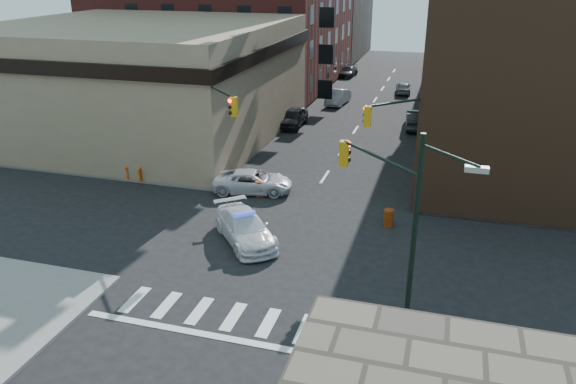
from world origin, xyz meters
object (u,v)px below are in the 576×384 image
Objects in this scene: pedestrian_b at (133,166)px; barrel_bank at (260,189)px; parked_car_wnear at (293,117)px; parked_car_wfar at (338,97)px; police_car at (245,228)px; barricade_nw_a at (182,166)px; parked_car_enear at (416,119)px; barricade_se_a at (447,333)px; pickup at (253,181)px; pedestrian_a at (181,171)px; barrel_road at (389,218)px.

pedestrian_b is 1.67× the size of barrel_bank.
parked_car_wnear reaches higher than parked_car_wfar.
barricade_nw_a is at bearing 93.02° from police_car.
parked_car_enear is 30.47m from barricade_se_a.
barrel_bank is 6.82m from barricade_nw_a.
pickup reaches higher than barrel_bank.
police_car is 25.26m from parked_car_enear.
pickup is at bearing 9.76° from pedestrian_b.
barricade_se_a is (16.90, -12.30, -0.40)m from pedestrian_a.
barricade_se_a is (10.19, -5.95, -0.19)m from police_car.
pedestrian_b is 8.97m from barrel_bank.
barrel_road is at bearing 22.95° from barricade_se_a.
barricade_nw_a is (2.56, 2.00, -0.42)m from pedestrian_b.
pedestrian_b is at bearing -102.95° from parked_car_wfar.
parked_car_enear is at bearing 43.09° from barricade_nw_a.
barrel_road is (8.36, -27.34, -0.25)m from parked_car_wfar.
barrel_bank is at bearing -143.98° from pickup.
pickup is 4.61× the size of barricade_nw_a.
pedestrian_a is 13.80m from barrel_road.
parked_car_enear is 4.61× the size of barricade_nw_a.
parked_car_wnear is at bearing -96.65° from parked_car_wfar.
pickup is at bearing 37.16° from pedestrian_a.
police_car is 1.05× the size of parked_car_enear.
police_car is 6.08m from barrel_bank.
police_car reaches higher than barricade_nw_a.
parked_car_enear is at bearing 10.64° from barricade_se_a.
police_car is 11.81m from barricade_se_a.
parked_car_wnear is at bearing 68.79° from barricade_nw_a.
parked_car_wnear is 16.92m from pedestrian_b.
barrel_bank is (5.45, -0.40, -0.48)m from pedestrian_a.
parked_car_wnear is at bearing 114.10° from pedestrian_a.
pedestrian_b reaches higher than barrel_bank.
barrel_road is (6.86, 3.89, -0.28)m from police_car.
pedestrian_a is 1.53× the size of barricade_nw_a.
parked_car_wnear is at bearing -5.88° from pickup.
parked_car_wnear reaches higher than barricade_se_a.
police_car is 6.77m from pickup.
barricade_nw_a is (-17.83, 14.30, -0.02)m from barricade_se_a.
pedestrian_b is (-6.56, -15.60, 0.17)m from parked_car_wnear.
pedestrian_a reaches higher than barrel_bank.
pickup is 9.13m from barrel_road.
pedestrian_a reaches higher than police_car.
pickup is 3.02× the size of pedestrian_a.
pickup is (-1.89, 6.50, -0.07)m from police_car.
parked_car_wnear is (-3.64, 21.94, 0.05)m from police_car.
pickup is at bearing -83.25° from parked_car_wnear.
pedestrian_b is at bearing -144.77° from pedestrian_a.
parked_car_wfar is 23.70m from barricade_nw_a.
pedestrian_b is at bearing 78.77° from pickup.
parked_car_wnear is 4.38× the size of barricade_nw_a.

